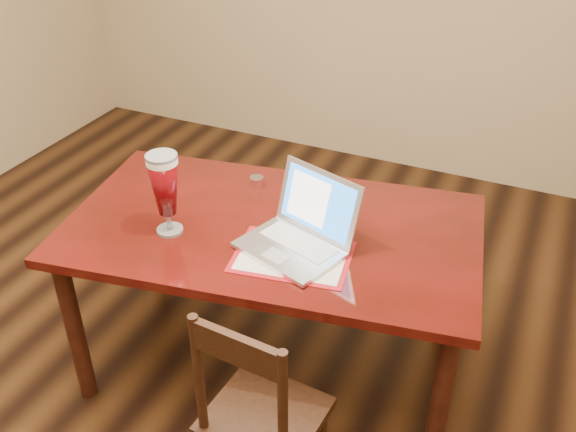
% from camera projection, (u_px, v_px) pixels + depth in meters
% --- Properties ---
extents(ground, '(5.00, 5.00, 0.00)m').
position_uv_depth(ground, '(189.00, 416.00, 2.64)').
color(ground, black).
rests_on(ground, ground).
extents(dining_table, '(1.71, 1.14, 1.07)m').
position_uv_depth(dining_table, '(269.00, 242.00, 2.52)').
color(dining_table, '#500B0A').
rests_on(dining_table, ground).
extents(dining_chair, '(0.40, 0.38, 0.87)m').
position_uv_depth(dining_chair, '(260.00, 417.00, 2.13)').
color(dining_chair, black).
rests_on(dining_chair, ground).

